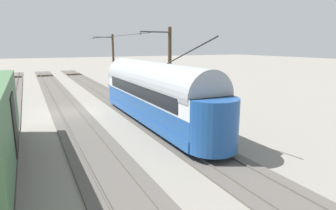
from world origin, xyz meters
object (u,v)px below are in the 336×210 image
at_px(vintage_streetcar, 154,92).
at_px(switch_stand, 110,83).
at_px(catenary_pole_foreground, 113,60).
at_px(catenary_pole_mid_near, 169,69).

distance_m(vintage_streetcar, switch_stand, 17.76).
bearing_deg(catenary_pole_foreground, vintage_streetcar, 82.76).
xyz_separation_m(catenary_pole_foreground, switch_stand, (0.75, 0.95, -2.84)).
relative_size(vintage_streetcar, switch_stand, 13.23).
bearing_deg(switch_stand, catenary_pole_foreground, -128.20).
distance_m(catenary_pole_mid_near, switch_stand, 15.50).
xyz_separation_m(vintage_streetcar, catenary_pole_mid_near, (-2.36, -2.40, 1.28)).
xyz_separation_m(catenary_pole_foreground, catenary_pole_mid_near, (0.00, 16.17, 0.00)).
height_order(vintage_streetcar, catenary_pole_foreground, catenary_pole_foreground).
height_order(catenary_pole_foreground, switch_stand, catenary_pole_foreground).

